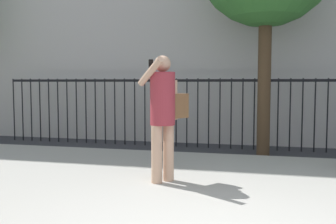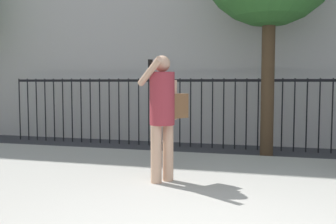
{
  "view_description": "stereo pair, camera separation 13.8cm",
  "coord_description": "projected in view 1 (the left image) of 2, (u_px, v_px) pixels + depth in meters",
  "views": [
    {
      "loc": [
        0.4,
        -3.12,
        1.52
      ],
      "look_at": [
        -0.97,
        2.37,
        1.09
      ],
      "focal_mm": 42.43,
      "sensor_mm": 36.0,
      "label": 1
    },
    {
      "loc": [
        0.54,
        -3.08,
        1.52
      ],
      "look_at": [
        -0.97,
        2.37,
        1.09
      ],
      "focal_mm": 42.43,
      "sensor_mm": 36.0,
      "label": 2
    }
  ],
  "objects": [
    {
      "name": "iron_fence",
      "position": [
        248.0,
        104.0,
        8.86
      ],
      "size": [
        12.03,
        0.04,
        1.6
      ],
      "color": "black",
      "rests_on": "ground"
    },
    {
      "name": "pedestrian_on_phone",
      "position": [
        164.0,
        109.0,
        5.4
      ],
      "size": [
        0.66,
        0.71,
        1.73
      ],
      "color": "tan",
      "rests_on": "sidewalk"
    },
    {
      "name": "sidewalk",
      "position": [
        235.0,
        189.0,
        5.35
      ],
      "size": [
        28.0,
        4.4,
        0.15
      ],
      "primitive_type": "cube",
      "color": "#9E9B93",
      "rests_on": "ground"
    }
  ]
}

